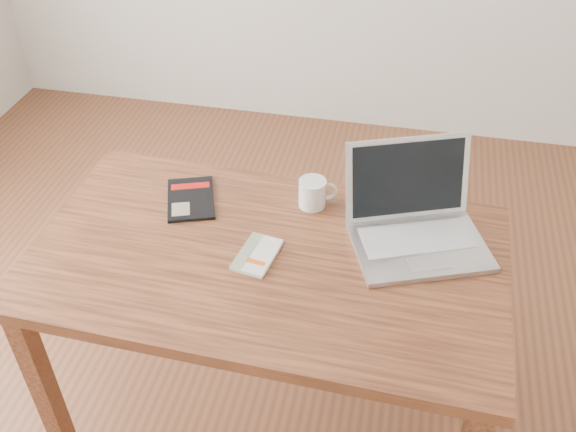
% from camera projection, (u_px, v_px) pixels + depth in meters
% --- Properties ---
extents(room, '(4.04, 4.04, 2.70)m').
position_uv_depth(room, '(207.00, 43.00, 1.48)').
color(room, brown).
rests_on(room, ground).
extents(desk, '(1.37, 0.81, 0.75)m').
position_uv_depth(desk, '(267.00, 277.00, 1.87)').
color(desk, brown).
rests_on(desk, ground).
extents(white_guidebook, '(0.12, 0.18, 0.01)m').
position_uv_depth(white_guidebook, '(257.00, 255.00, 1.80)').
color(white_guidebook, silver).
rests_on(white_guidebook, desk).
extents(black_guidebook, '(0.21, 0.25, 0.01)m').
position_uv_depth(black_guidebook, '(191.00, 199.00, 2.01)').
color(black_guidebook, black).
rests_on(black_guidebook, desk).
extents(laptop, '(0.47, 0.44, 0.26)m').
position_uv_depth(laptop, '(416.00, 222.00, 1.84)').
color(laptop, silver).
rests_on(laptop, desk).
extents(coffee_mug, '(0.12, 0.08, 0.09)m').
position_uv_depth(coffee_mug, '(313.00, 193.00, 1.96)').
color(coffee_mug, white).
rests_on(coffee_mug, desk).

